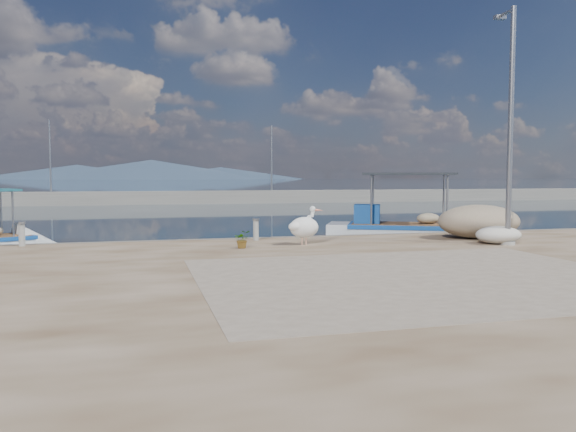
% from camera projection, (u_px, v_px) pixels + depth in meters
% --- Properties ---
extents(ground, '(1400.00, 1400.00, 0.00)m').
position_uv_depth(ground, '(327.00, 278.00, 14.07)').
color(ground, '#162635').
rests_on(ground, ground).
extents(quay, '(44.00, 22.00, 0.50)m').
position_uv_depth(quay, '(459.00, 332.00, 8.27)').
color(quay, '#4C3620').
rests_on(quay, ground).
extents(quay_patch, '(9.00, 7.00, 0.01)m').
position_uv_depth(quay_patch, '(422.00, 277.00, 11.40)').
color(quay_patch, gray).
rests_on(quay_patch, quay).
extents(breakwater, '(120.00, 2.20, 7.50)m').
position_uv_depth(breakwater, '(189.00, 197.00, 52.59)').
color(breakwater, gray).
rests_on(breakwater, ground).
extents(mountains, '(370.00, 280.00, 22.00)m').
position_uv_depth(mountains, '(146.00, 171.00, 641.05)').
color(mountains, '#28384C').
rests_on(mountains, ground).
extents(boat_right, '(6.82, 4.77, 3.15)m').
position_uv_depth(boat_right, '(406.00, 234.00, 22.62)').
color(boat_right, white).
rests_on(boat_right, ground).
extents(pelican, '(1.21, 0.81, 1.15)m').
position_uv_depth(pelican, '(305.00, 227.00, 16.75)').
color(pelican, tan).
rests_on(pelican, quay).
extents(lamp_post, '(0.44, 0.96, 7.00)m').
position_uv_depth(lamp_post, '(510.00, 134.00, 16.62)').
color(lamp_post, gray).
rests_on(lamp_post, quay).
extents(bollard_near, '(0.23, 0.23, 0.70)m').
position_uv_depth(bollard_near, '(256.00, 228.00, 17.95)').
color(bollard_near, gray).
rests_on(bollard_near, quay).
extents(bollard_far, '(0.24, 0.24, 0.72)m').
position_uv_depth(bollard_far, '(22.00, 233.00, 16.42)').
color(bollard_far, gray).
rests_on(bollard_far, quay).
extents(potted_plant, '(0.48, 0.42, 0.51)m').
position_uv_depth(potted_plant, '(242.00, 239.00, 15.96)').
color(potted_plant, '#33722D').
rests_on(potted_plant, quay).
extents(net_pile_d, '(1.44, 1.08, 0.54)m').
position_uv_depth(net_pile_d, '(498.00, 235.00, 17.04)').
color(net_pile_d, silver).
rests_on(net_pile_d, quay).
extents(net_pile_c, '(2.83, 2.02, 1.11)m').
position_uv_depth(net_pile_c, '(479.00, 221.00, 18.57)').
color(net_pile_c, tan).
rests_on(net_pile_c, quay).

